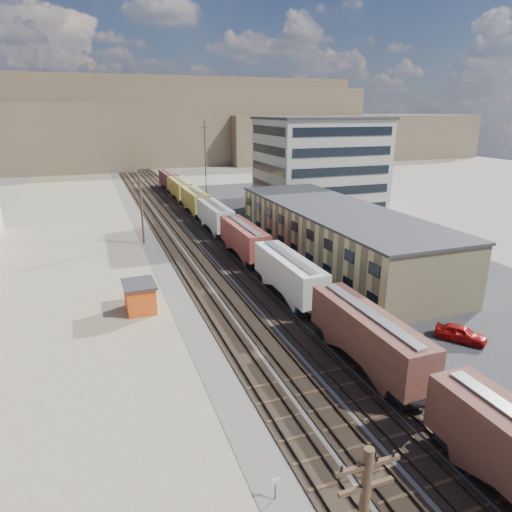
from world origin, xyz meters
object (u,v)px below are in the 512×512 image
object	(u,v)px
maintenance_shed	(140,296)
parked_car_blue	(321,214)
freight_train	(228,225)
utility_pole_north	(142,210)
parked_car_red	(461,334)

from	to	relation	value
maintenance_shed	parked_car_blue	world-z (taller)	maintenance_shed
freight_train	maintenance_shed	distance (m)	26.13
utility_pole_north	maintenance_shed	xyz separation A→B (m)	(-3.32, -24.97, -3.77)
utility_pole_north	parked_car_blue	bearing A→B (deg)	11.53
utility_pole_north	parked_car_blue	distance (m)	35.14
parked_car_red	freight_train	bearing A→B (deg)	68.84
utility_pole_north	freight_train	bearing A→B (deg)	-18.29
freight_train	parked_car_blue	size ratio (longest dim) A/B	23.80
freight_train	maintenance_shed	size ratio (longest dim) A/B	28.76
utility_pole_north	parked_car_red	bearing A→B (deg)	-61.46
utility_pole_north	parked_car_blue	size ratio (longest dim) A/B	1.99
freight_train	utility_pole_north	size ratio (longest dim) A/B	11.97
utility_pole_north	parked_car_red	xyz separation A→B (m)	(22.51, -41.39, -4.56)
maintenance_shed	parked_car_blue	size ratio (longest dim) A/B	0.83
freight_train	maintenance_shed	xyz separation A→B (m)	(-15.62, -20.90, -1.26)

